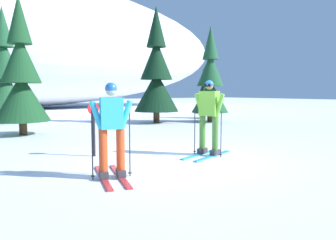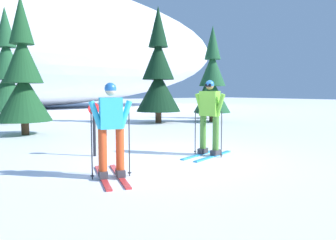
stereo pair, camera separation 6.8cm
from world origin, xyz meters
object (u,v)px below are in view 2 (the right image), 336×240
(skier_cyan_jacket, at_px, (111,130))
(pine_tree_far_right, at_px, (205,97))
(pine_tree_center_right, at_px, (158,75))
(pine_tree_left, at_px, (23,77))
(pine_tree_right, at_px, (212,82))
(trail_marker_post, at_px, (94,126))
(pine_tree_center_left, at_px, (7,75))
(skier_lime_jacket, at_px, (209,116))

(skier_cyan_jacket, bearing_deg, pine_tree_far_right, 42.77)
(pine_tree_center_right, bearing_deg, skier_cyan_jacket, -126.40)
(pine_tree_left, distance_m, pine_tree_right, 8.87)
(pine_tree_left, relative_size, trail_marker_post, 3.83)
(pine_tree_left, xyz_separation_m, pine_tree_center_left, (0.11, 5.22, 0.32))
(pine_tree_left, bearing_deg, pine_tree_center_left, 88.80)
(pine_tree_left, height_order, pine_tree_center_right, pine_tree_center_right)
(pine_tree_center_right, height_order, trail_marker_post, pine_tree_center_right)
(pine_tree_center_left, height_order, pine_tree_center_right, pine_tree_center_right)
(pine_tree_far_right, distance_m, trail_marker_post, 11.70)
(pine_tree_center_right, bearing_deg, pine_tree_left, -169.65)
(pine_tree_left, bearing_deg, trail_marker_post, -81.86)
(skier_lime_jacket, distance_m, trail_marker_post, 2.76)
(pine_tree_left, distance_m, pine_tree_far_right, 10.30)
(pine_tree_center_left, height_order, trail_marker_post, pine_tree_center_left)
(skier_lime_jacket, xyz_separation_m, pine_tree_left, (-3.06, 6.44, 1.08))
(pine_tree_left, xyz_separation_m, trail_marker_post, (0.72, -5.01, -1.32))
(pine_tree_center_right, relative_size, pine_tree_right, 1.17)
(skier_cyan_jacket, distance_m, pine_tree_far_right, 13.37)
(pine_tree_center_left, relative_size, pine_tree_center_right, 1.00)
(skier_cyan_jacket, height_order, pine_tree_far_right, pine_tree_far_right)
(pine_tree_left, bearing_deg, pine_tree_right, 0.37)
(skier_cyan_jacket, relative_size, pine_tree_right, 0.36)
(pine_tree_right, relative_size, pine_tree_far_right, 1.67)
(trail_marker_post, bearing_deg, pine_tree_right, 31.86)
(pine_tree_right, xyz_separation_m, trail_marker_post, (-8.15, -5.06, -1.30))
(pine_tree_right, height_order, trail_marker_post, pine_tree_right)
(pine_tree_far_right, xyz_separation_m, trail_marker_post, (-9.35, -7.01, -0.48))
(skier_lime_jacket, height_order, pine_tree_far_right, pine_tree_far_right)
(pine_tree_center_left, relative_size, pine_tree_far_right, 1.95)
(skier_cyan_jacket, relative_size, pine_tree_far_right, 0.60)
(pine_tree_center_left, relative_size, pine_tree_right, 1.17)
(skier_lime_jacket, distance_m, pine_tree_far_right, 10.98)
(pine_tree_center_left, distance_m, pine_tree_right, 10.17)
(skier_lime_jacket, distance_m, pine_tree_right, 8.78)
(skier_cyan_jacket, bearing_deg, pine_tree_center_left, 90.71)
(skier_lime_jacket, xyz_separation_m, trail_marker_post, (-2.35, 1.43, -0.23))
(pine_tree_right, bearing_deg, pine_tree_center_right, 156.69)
(pine_tree_far_right, bearing_deg, skier_cyan_jacket, -137.23)
(pine_tree_center_left, distance_m, pine_tree_far_right, 10.53)
(pine_tree_center_right, relative_size, pine_tree_far_right, 1.96)
(skier_lime_jacket, xyz_separation_m, skier_cyan_jacket, (-2.80, -0.63, -0.09))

